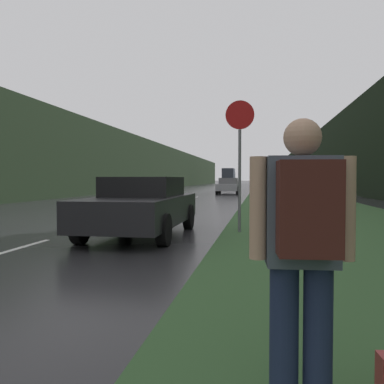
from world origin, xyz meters
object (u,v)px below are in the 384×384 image
Objects in this scene: hitchhiker_with_backpack at (303,247)px; delivery_truck at (229,176)px; car_passing_far at (228,186)px; stop_sign at (240,152)px; car_passing_near at (142,205)px.

delivery_truck reaches higher than hitchhiker_with_backpack.
car_passing_far is at bearing -85.80° from delivery_truck.
car_passing_far is (-2.16, 24.87, -1.22)m from stop_sign.
stop_sign is 0.78× the size of car_passing_far.
stop_sign is 2.62m from car_passing_near.
car_passing_near is 0.60× the size of delivery_truck.
car_passing_near is (-2.86, 6.67, -0.25)m from hitchhiker_with_backpack.
delivery_truck reaches higher than car_passing_near.
delivery_truck reaches higher than stop_sign.
stop_sign is 7.59m from hitchhiker_with_backpack.
hitchhiker_with_backpack reaches higher than car_passing_far.
hitchhiker_with_backpack is at bearing -85.46° from delivery_truck.
stop_sign reaches higher than car_passing_far.
delivery_truck reaches higher than car_passing_far.
car_passing_near is 1.09× the size of car_passing_far.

